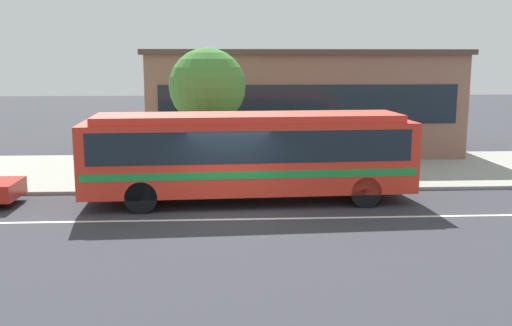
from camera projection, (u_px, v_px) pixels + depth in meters
name	position (u px, v px, depth m)	size (l,w,h in m)	color
ground_plane	(229.00, 212.00, 17.99)	(120.00, 120.00, 0.00)	#33343A
sidewalk_slab	(227.00, 170.00, 24.56)	(60.00, 8.00, 0.12)	#99998D
lane_stripe_center	(230.00, 219.00, 17.21)	(56.00, 0.16, 0.01)	silver
transit_bus	(249.00, 151.00, 19.06)	(10.81, 3.01, 2.93)	red
pedestrian_waiting_near_sign	(208.00, 157.00, 21.42)	(0.36, 0.36, 1.71)	#233145
bus_stop_sign	(331.00, 144.00, 21.00)	(0.08, 0.44, 2.37)	gray
street_tree_near_stop	(207.00, 87.00, 22.57)	(2.98, 2.98, 5.00)	brown
station_building	(299.00, 102.00, 29.48)	(15.05, 7.30, 5.12)	#8C6351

